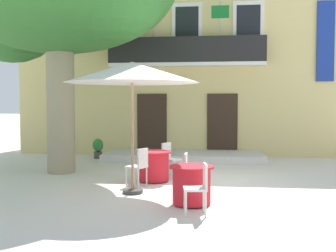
% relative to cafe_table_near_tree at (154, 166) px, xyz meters
% --- Properties ---
extents(ground_plane, '(120.00, 120.00, 0.00)m').
position_rel_cafe_table_near_tree_xyz_m(ground_plane, '(1.25, 0.22, -0.39)').
color(ground_plane, silver).
extents(building_facade, '(13.00, 5.09, 7.50)m').
position_rel_cafe_table_near_tree_xyz_m(building_facade, '(0.41, 7.21, 3.36)').
color(building_facade, '#DBC67F').
rests_on(building_facade, ground).
extents(entrance_step_platform, '(5.42, 2.15, 0.25)m').
position_rel_cafe_table_near_tree_xyz_m(entrance_step_platform, '(0.41, 4.15, -0.27)').
color(entrance_step_platform, silver).
rests_on(entrance_step_platform, ground).
extents(cafe_table_near_tree, '(0.86, 0.86, 0.76)m').
position_rel_cafe_table_near_tree_xyz_m(cafe_table_near_tree, '(0.00, 0.00, 0.00)').
color(cafe_table_near_tree, red).
rests_on(cafe_table_near_tree, ground).
extents(cafe_chair_near_tree_0, '(0.53, 0.53, 0.91)m').
position_rel_cafe_table_near_tree_xyz_m(cafe_chair_near_tree_0, '(-0.24, -0.71, 0.14)').
color(cafe_chair_near_tree_0, silver).
rests_on(cafe_chair_near_tree_0, ground).
extents(cafe_chair_near_tree_1, '(0.54, 0.54, 0.91)m').
position_rel_cafe_table_near_tree_xyz_m(cafe_chair_near_tree_1, '(0.30, 0.69, 0.14)').
color(cafe_chair_near_tree_1, silver).
rests_on(cafe_chair_near_tree_1, ground).
extents(cafe_table_middle, '(0.86, 0.86, 0.76)m').
position_rel_cafe_table_near_tree_xyz_m(cafe_table_middle, '(1.09, -2.31, 0.00)').
color(cafe_table_middle, red).
rests_on(cafe_table_middle, ground).
extents(cafe_chair_middle_0, '(0.40, 0.40, 0.91)m').
position_rel_cafe_table_near_tree_xyz_m(cafe_chair_middle_0, '(1.02, -1.56, 0.14)').
color(cafe_chair_middle_0, silver).
rests_on(cafe_chair_middle_0, ground).
extents(cafe_chair_middle_1, '(0.45, 0.45, 0.91)m').
position_rel_cafe_table_near_tree_xyz_m(cafe_chair_middle_1, '(1.28, -3.04, 0.14)').
color(cafe_chair_middle_1, silver).
rests_on(cafe_chair_middle_1, ground).
extents(cafe_umbrella, '(2.90, 2.90, 2.85)m').
position_rel_cafe_table_near_tree_xyz_m(cafe_umbrella, '(-0.25, -1.41, 2.22)').
color(cafe_umbrella, '#997A56').
rests_on(cafe_umbrella, ground).
extents(ground_planter_left, '(0.38, 0.38, 0.70)m').
position_rel_cafe_table_near_tree_xyz_m(ground_planter_left, '(-2.65, 4.10, -0.00)').
color(ground_planter_left, '#47423D').
rests_on(ground_planter_left, ground).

